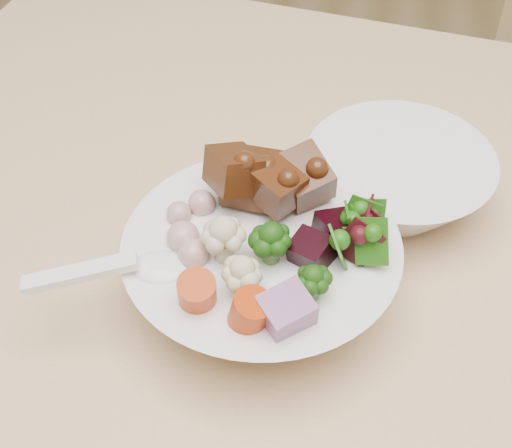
% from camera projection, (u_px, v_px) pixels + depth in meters
% --- Properties ---
extents(food_bowl, '(0.22, 0.22, 0.12)m').
position_uv_depth(food_bowl, '(264.00, 265.00, 0.57)').
color(food_bowl, white).
rests_on(food_bowl, dining_table).
extents(soup_spoon, '(0.12, 0.07, 0.02)m').
position_uv_depth(soup_spoon, '(139.00, 270.00, 0.53)').
color(soup_spoon, white).
rests_on(soup_spoon, food_bowl).
extents(side_bowl, '(0.17, 0.17, 0.06)m').
position_uv_depth(side_bowl, '(397.00, 180.00, 0.65)').
color(side_bowl, white).
rests_on(side_bowl, dining_table).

